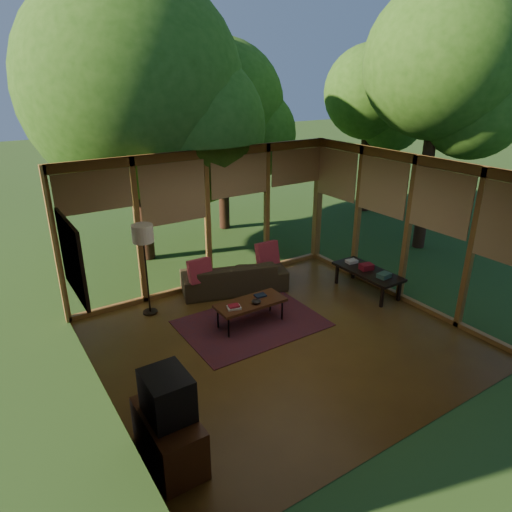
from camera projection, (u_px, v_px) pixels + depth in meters
floor at (283, 340)px, 7.32m from camera, size 5.50×5.50×0.00m
ceiling at (287, 173)px, 6.31m from camera, size 5.50×5.50×0.00m
wall_left at (98, 311)px, 5.43m from camera, size 0.04×5.00×2.70m
wall_front at (423, 338)px, 4.87m from camera, size 5.50×0.04×2.70m
window_wall_back at (208, 220)px, 8.76m from camera, size 5.50×0.12×2.70m
window_wall_right at (408, 230)px, 8.20m from camera, size 0.12×5.00×2.70m
exterior_lawn at (328, 184)px, 17.59m from camera, size 40.00×40.00×0.00m
tree_nw at (132, 87)px, 9.22m from camera, size 4.51×4.51×5.97m
tree_ne at (220, 106)px, 11.51m from camera, size 3.25×3.25×4.85m
tree_se at (441, 62)px, 9.66m from camera, size 3.29×3.29×5.86m
tree_far at (370, 93)px, 12.88m from camera, size 2.63×2.63×4.79m
rug at (252, 323)px, 7.79m from camera, size 2.34×1.66×0.01m
sofa at (234, 276)px, 8.91m from camera, size 2.17×1.36×0.59m
pillow_left at (200, 271)px, 8.38m from camera, size 0.43×0.23×0.45m
pillow_right at (267, 254)px, 9.13m from camera, size 0.47×0.25×0.49m
ct_book_lower at (234, 307)px, 7.41m from camera, size 0.25×0.22×0.03m
ct_book_upper at (234, 306)px, 7.40m from camera, size 0.20×0.16×0.03m
ct_book_side at (260, 295)px, 7.81m from camera, size 0.20×0.16×0.03m
ct_bowl at (256, 301)px, 7.57m from camera, size 0.16×0.16×0.07m
media_cabinet at (169, 437)px, 4.97m from camera, size 0.50×1.00×0.60m
television at (167, 395)px, 4.77m from camera, size 0.45×0.55×0.50m
console_book_a at (384, 275)px, 8.44m from camera, size 0.25×0.19×0.09m
console_book_b at (366, 267)px, 8.79m from camera, size 0.28×0.22×0.11m
console_book_c at (352, 261)px, 9.11m from camera, size 0.24×0.18×0.06m
floor_lamp at (143, 239)px, 7.63m from camera, size 0.36×0.36×1.65m
coffee_table at (250, 303)px, 7.64m from camera, size 1.20×0.50×0.43m
side_console at (368, 272)px, 8.79m from camera, size 0.60×1.40×0.46m
wall_painting at (72, 258)px, 6.47m from camera, size 0.06×1.35×1.15m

